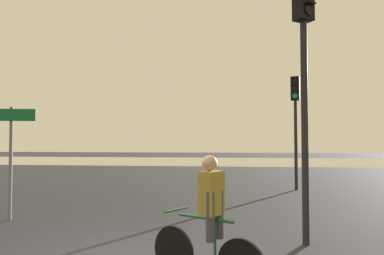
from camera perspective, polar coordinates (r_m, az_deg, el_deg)
water_strip at (r=35.78m, az=4.27°, el=-5.13°), size 80.00×16.00×0.01m
traffic_light_near_right at (r=7.04m, az=16.70°, el=10.65°), size 0.40×0.42×4.84m
traffic_light_far_right at (r=14.64m, az=15.49°, el=2.48°), size 0.37×0.39×4.27m
direction_sign_post at (r=9.55m, az=-25.91°, el=-2.55°), size 1.08×0.28×2.60m
cyclist at (r=4.79m, az=2.65°, el=-13.83°), size 1.48×0.92×1.62m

